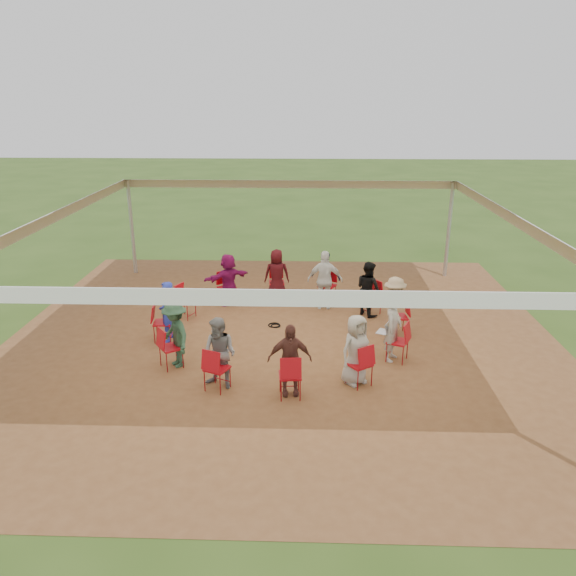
{
  "coord_description": "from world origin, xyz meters",
  "views": [
    {
      "loc": [
        0.56,
        -12.3,
        5.49
      ],
      "look_at": [
        0.13,
        0.3,
        1.15
      ],
      "focal_mm": 35.0,
      "sensor_mm": 36.0,
      "label": 1
    }
  ],
  "objects_px": {
    "chair_9": "(217,369)",
    "person_seated_4": "(277,275)",
    "chair_2": "(371,298)",
    "standing_person": "(325,280)",
    "chair_3": "(327,286)",
    "chair_11": "(359,365)",
    "person_seated_5": "(228,279)",
    "chair_8": "(171,348)",
    "person_seated_8": "(220,353)",
    "laptop": "(386,330)",
    "person_seated_9": "(290,360)",
    "chair_0": "(398,342)",
    "person_seated_7": "(175,334)",
    "chair_5": "(227,288)",
    "chair_4": "(277,283)",
    "person_seated_2": "(368,288)",
    "person_seated_3": "(326,278)",
    "chair_1": "(398,317)",
    "chair_6": "(185,302)",
    "person_seated_0": "(393,329)",
    "person_seated_1": "(394,306)",
    "chair_10": "(290,376)",
    "person_seated_6": "(167,312)",
    "cable_coil": "(275,325)",
    "person_seated_10": "(356,350)",
    "chair_7": "(163,323)"
  },
  "relations": [
    {
      "from": "chair_10",
      "to": "person_seated_6",
      "type": "distance_m",
      "value": 3.88
    },
    {
      "from": "chair_9",
      "to": "standing_person",
      "type": "height_order",
      "value": "standing_person"
    },
    {
      "from": "person_seated_4",
      "to": "person_seated_2",
      "type": "bearing_deg",
      "value": 150.0
    },
    {
      "from": "chair_1",
      "to": "chair_10",
      "type": "height_order",
      "value": "same"
    },
    {
      "from": "chair_11",
      "to": "person_seated_6",
      "type": "xyz_separation_m",
      "value": [
        -4.3,
        2.01,
        0.28
      ]
    },
    {
      "from": "person_seated_6",
      "to": "laptop",
      "type": "distance_m",
      "value": 5.02
    },
    {
      "from": "person_seated_4",
      "to": "person_seated_9",
      "type": "relative_size",
      "value": 1.0
    },
    {
      "from": "chair_8",
      "to": "person_seated_8",
      "type": "height_order",
      "value": "person_seated_8"
    },
    {
      "from": "chair_3",
      "to": "person_seated_5",
      "type": "height_order",
      "value": "person_seated_5"
    },
    {
      "from": "chair_5",
      "to": "cable_coil",
      "type": "bearing_deg",
      "value": 96.0
    },
    {
      "from": "person_seated_8",
      "to": "person_seated_10",
      "type": "relative_size",
      "value": 1.0
    },
    {
      "from": "chair_10",
      "to": "standing_person",
      "type": "bearing_deg",
      "value": 74.89
    },
    {
      "from": "chair_4",
      "to": "person_seated_2",
      "type": "height_order",
      "value": "person_seated_2"
    },
    {
      "from": "chair_4",
      "to": "person_seated_0",
      "type": "distance_m",
      "value": 4.75
    },
    {
      "from": "chair_0",
      "to": "person_seated_3",
      "type": "relative_size",
      "value": 0.62
    },
    {
      "from": "chair_11",
      "to": "person_seated_8",
      "type": "distance_m",
      "value": 2.75
    },
    {
      "from": "chair_1",
      "to": "person_seated_4",
      "type": "relative_size",
      "value": 0.62
    },
    {
      "from": "person_seated_3",
      "to": "laptop",
      "type": "xyz_separation_m",
      "value": [
        1.19,
        -3.48,
        -0.05
      ]
    },
    {
      "from": "person_seated_0",
      "to": "person_seated_7",
      "type": "xyz_separation_m",
      "value": [
        -4.62,
        -0.45,
        0.0
      ]
    },
    {
      "from": "chair_2",
      "to": "person_seated_1",
      "type": "bearing_deg",
      "value": 160.33
    },
    {
      "from": "chair_2",
      "to": "chair_7",
      "type": "bearing_deg",
      "value": 75.0
    },
    {
      "from": "chair_5",
      "to": "person_seated_1",
      "type": "bearing_deg",
      "value": 119.28
    },
    {
      "from": "chair_9",
      "to": "chair_10",
      "type": "relative_size",
      "value": 1.0
    },
    {
      "from": "chair_6",
      "to": "person_seated_0",
      "type": "xyz_separation_m",
      "value": [
        4.99,
        -2.26,
        0.28
      ]
    },
    {
      "from": "person_seated_3",
      "to": "cable_coil",
      "type": "xyz_separation_m",
      "value": [
        -1.32,
        -1.76,
        -0.71
      ]
    },
    {
      "from": "chair_5",
      "to": "person_seated_5",
      "type": "xyz_separation_m",
      "value": [
        0.07,
        -0.1,
        0.28
      ]
    },
    {
      "from": "chair_3",
      "to": "chair_1",
      "type": "bearing_deg",
      "value": 150.0
    },
    {
      "from": "person_seated_3",
      "to": "chair_10",
      "type": "bearing_deg",
      "value": 105.34
    },
    {
      "from": "person_seated_4",
      "to": "laptop",
      "type": "bearing_deg",
      "value": 118.98
    },
    {
      "from": "person_seated_2",
      "to": "person_seated_10",
      "type": "height_order",
      "value": "same"
    },
    {
      "from": "person_seated_0",
      "to": "person_seated_6",
      "type": "height_order",
      "value": "same"
    },
    {
      "from": "chair_0",
      "to": "person_seated_7",
      "type": "distance_m",
      "value": 4.75
    },
    {
      "from": "person_seated_4",
      "to": "chair_2",
      "type": "bearing_deg",
      "value": 152.17
    },
    {
      "from": "person_seated_5",
      "to": "chair_0",
      "type": "bearing_deg",
      "value": 105.34
    },
    {
      "from": "person_seated_1",
      "to": "person_seated_6",
      "type": "bearing_deg",
      "value": 90.0
    },
    {
      "from": "chair_0",
      "to": "chair_11",
      "type": "xyz_separation_m",
      "value": [
        -0.92,
        -1.12,
        0.0
      ]
    },
    {
      "from": "standing_person",
      "to": "person_seated_5",
      "type": "bearing_deg",
      "value": -1.22
    },
    {
      "from": "person_seated_6",
      "to": "person_seated_7",
      "type": "xyz_separation_m",
      "value": [
        0.49,
        -1.3,
        0.0
      ]
    },
    {
      "from": "chair_5",
      "to": "person_seated_7",
      "type": "height_order",
      "value": "person_seated_7"
    },
    {
      "from": "chair_11",
      "to": "person_seated_1",
      "type": "xyz_separation_m",
      "value": [
        1.04,
        2.54,
        0.28
      ]
    },
    {
      "from": "chair_8",
      "to": "person_seated_10",
      "type": "xyz_separation_m",
      "value": [
        3.83,
        -0.55,
        0.28
      ]
    },
    {
      "from": "chair_4",
      "to": "chair_6",
      "type": "bearing_deg",
      "value": 30.0
    },
    {
      "from": "chair_2",
      "to": "person_seated_7",
      "type": "distance_m",
      "value": 5.48
    },
    {
      "from": "chair_11",
      "to": "person_seated_7",
      "type": "xyz_separation_m",
      "value": [
        -3.81,
        0.72,
        0.28
      ]
    },
    {
      "from": "chair_2",
      "to": "person_seated_7",
      "type": "relative_size",
      "value": 0.62
    },
    {
      "from": "cable_coil",
      "to": "chair_3",
      "type": "bearing_deg",
      "value": 53.72
    },
    {
      "from": "chair_2",
      "to": "standing_person",
      "type": "bearing_deg",
      "value": 38.89
    },
    {
      "from": "chair_3",
      "to": "chair_11",
      "type": "relative_size",
      "value": 1.0
    },
    {
      "from": "chair_9",
      "to": "person_seated_4",
      "type": "bearing_deg",
      "value": 104.66
    },
    {
      "from": "chair_7",
      "to": "person_seated_5",
      "type": "xyz_separation_m",
      "value": [
        1.23,
        2.45,
        0.28
      ]
    }
  ]
}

